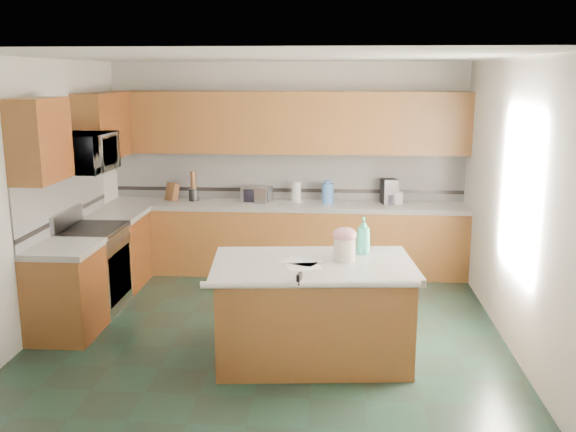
{
  "coord_description": "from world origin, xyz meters",
  "views": [
    {
      "loc": [
        0.63,
        -6.05,
        2.55
      ],
      "look_at": [
        0.15,
        0.35,
        1.12
      ],
      "focal_mm": 40.0,
      "sensor_mm": 36.0,
      "label": 1
    }
  ],
  "objects_px": {
    "island_top": "(313,265)",
    "knife_block": "(172,192)",
    "coffee_maker": "(389,191)",
    "soap_bottle_island": "(363,236)",
    "treat_jar": "(344,249)",
    "island_base": "(313,314)",
    "toaster_oven": "(257,194)"
  },
  "relations": [
    {
      "from": "soap_bottle_island",
      "to": "toaster_oven",
      "type": "xyz_separation_m",
      "value": [
        -1.28,
        2.36,
        -0.07
      ]
    },
    {
      "from": "soap_bottle_island",
      "to": "knife_block",
      "type": "height_order",
      "value": "soap_bottle_island"
    },
    {
      "from": "treat_jar",
      "to": "island_base",
      "type": "bearing_deg",
      "value": -171.85
    },
    {
      "from": "knife_block",
      "to": "island_top",
      "type": "bearing_deg",
      "value": -29.56
    },
    {
      "from": "island_base",
      "to": "coffee_maker",
      "type": "distance_m",
      "value": 2.9
    },
    {
      "from": "island_top",
      "to": "treat_jar",
      "type": "relative_size",
      "value": 8.69
    },
    {
      "from": "coffee_maker",
      "to": "island_top",
      "type": "bearing_deg",
      "value": -120.68
    },
    {
      "from": "soap_bottle_island",
      "to": "treat_jar",
      "type": "bearing_deg",
      "value": -117.09
    },
    {
      "from": "island_base",
      "to": "toaster_oven",
      "type": "height_order",
      "value": "toaster_oven"
    },
    {
      "from": "coffee_maker",
      "to": "toaster_oven",
      "type": "bearing_deg",
      "value": 168.29
    },
    {
      "from": "knife_block",
      "to": "coffee_maker",
      "type": "relative_size",
      "value": 0.75
    },
    {
      "from": "soap_bottle_island",
      "to": "island_top",
      "type": "bearing_deg",
      "value": -135.26
    },
    {
      "from": "toaster_oven",
      "to": "island_top",
      "type": "bearing_deg",
      "value": -56.7
    },
    {
      "from": "soap_bottle_island",
      "to": "knife_block",
      "type": "bearing_deg",
      "value": 146.27
    },
    {
      "from": "soap_bottle_island",
      "to": "toaster_oven",
      "type": "bearing_deg",
      "value": 129.34
    },
    {
      "from": "island_top",
      "to": "coffee_maker",
      "type": "relative_size",
      "value": 5.62
    },
    {
      "from": "treat_jar",
      "to": "toaster_oven",
      "type": "bearing_deg",
      "value": 105.58
    },
    {
      "from": "island_top",
      "to": "knife_block",
      "type": "height_order",
      "value": "knife_block"
    },
    {
      "from": "treat_jar",
      "to": "coffee_maker",
      "type": "bearing_deg",
      "value": 69.56
    },
    {
      "from": "island_base",
      "to": "coffee_maker",
      "type": "xyz_separation_m",
      "value": [
        0.87,
        2.69,
        0.65
      ]
    },
    {
      "from": "knife_block",
      "to": "coffee_maker",
      "type": "distance_m",
      "value": 2.81
    },
    {
      "from": "island_top",
      "to": "coffee_maker",
      "type": "distance_m",
      "value": 2.83
    },
    {
      "from": "island_base",
      "to": "knife_block",
      "type": "relative_size",
      "value": 7.07
    },
    {
      "from": "treat_jar",
      "to": "soap_bottle_island",
      "type": "relative_size",
      "value": 0.59
    },
    {
      "from": "coffee_maker",
      "to": "knife_block",
      "type": "bearing_deg",
      "value": 167.89
    },
    {
      "from": "island_base",
      "to": "knife_block",
      "type": "distance_m",
      "value": 3.35
    },
    {
      "from": "island_top",
      "to": "knife_block",
      "type": "relative_size",
      "value": 7.49
    },
    {
      "from": "island_base",
      "to": "treat_jar",
      "type": "distance_m",
      "value": 0.66
    },
    {
      "from": "toaster_oven",
      "to": "coffee_maker",
      "type": "xyz_separation_m",
      "value": [
        1.7,
        0.03,
        0.06
      ]
    },
    {
      "from": "soap_bottle_island",
      "to": "coffee_maker",
      "type": "xyz_separation_m",
      "value": [
        0.42,
        2.39,
        -0.02
      ]
    },
    {
      "from": "island_base",
      "to": "coffee_maker",
      "type": "bearing_deg",
      "value": 66.76
    },
    {
      "from": "knife_block",
      "to": "soap_bottle_island",
      "type": "bearing_deg",
      "value": -20.32
    }
  ]
}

